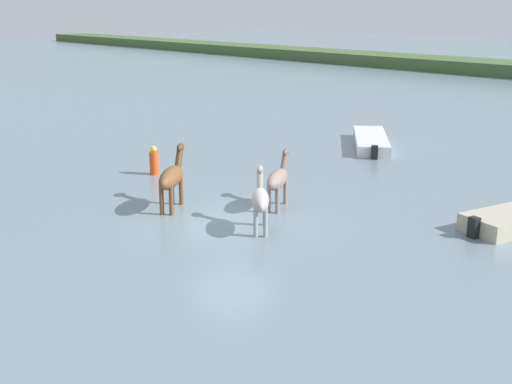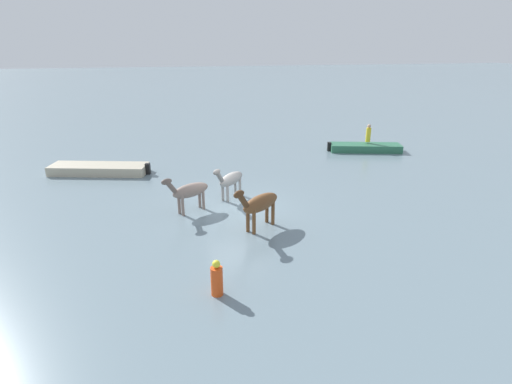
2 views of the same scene
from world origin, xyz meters
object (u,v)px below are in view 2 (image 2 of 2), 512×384
object	(u,v)px
horse_dark_mare	(230,180)
boat_skiff_near	(365,149)
horse_gray_outer	(189,191)
horse_mid_herd	(259,204)
person_helmsman_aft	(368,134)
buoy_channel_marker	(217,279)
boat_motor_center	(100,170)

from	to	relation	value
horse_dark_mare	boat_skiff_near	distance (m)	12.31
horse_dark_mare	horse_gray_outer	bearing A→B (deg)	-15.06
horse_mid_herd	boat_skiff_near	size ratio (longest dim) A/B	0.45
person_helmsman_aft	buoy_channel_marker	bearing A→B (deg)	140.59
person_helmsman_aft	buoy_channel_marker	world-z (taller)	person_helmsman_aft
person_helmsman_aft	buoy_channel_marker	distance (m)	18.98
horse_gray_outer	horse_dark_mare	world-z (taller)	horse_gray_outer
horse_gray_outer	buoy_channel_marker	world-z (taller)	horse_gray_outer
horse_gray_outer	horse_dark_mare	distance (m)	2.32
boat_skiff_near	buoy_channel_marker	distance (m)	18.63
buoy_channel_marker	horse_dark_mare	bearing A→B (deg)	-11.50
boat_skiff_near	person_helmsman_aft	xyz separation A→B (m)	(0.22, -0.28, 0.97)
boat_motor_center	person_helmsman_aft	xyz separation A→B (m)	(1.67, -17.15, 0.96)
boat_skiff_near	person_helmsman_aft	size ratio (longest dim) A/B	4.15
boat_motor_center	horse_dark_mare	bearing A→B (deg)	155.22
boat_motor_center	buoy_channel_marker	world-z (taller)	buoy_channel_marker
person_helmsman_aft	boat_skiff_near	bearing A→B (deg)	128.47
boat_skiff_near	horse_dark_mare	bearing A→B (deg)	-131.93
boat_motor_center	buoy_channel_marker	bearing A→B (deg)	125.58
boat_skiff_near	boat_motor_center	size ratio (longest dim) A/B	0.88
person_helmsman_aft	horse_gray_outer	bearing A→B (deg)	123.52
horse_mid_herd	boat_skiff_near	xyz separation A→B (m)	(10.32, -9.60, -0.90)
boat_motor_center	person_helmsman_aft	size ratio (longest dim) A/B	4.74
horse_mid_herd	buoy_channel_marker	world-z (taller)	horse_mid_herd
horse_dark_mare	boat_skiff_near	bearing A→B (deg)	166.98
horse_gray_outer	boat_motor_center	xyz separation A→B (m)	(6.59, 4.68, -0.79)
boat_motor_center	boat_skiff_near	bearing A→B (deg)	-160.96
boat_skiff_near	horse_gray_outer	bearing A→B (deg)	-132.25
horse_gray_outer	person_helmsman_aft	world-z (taller)	person_helmsman_aft
boat_motor_center	person_helmsman_aft	bearing A→B (deg)	-160.31
horse_mid_herd	person_helmsman_aft	size ratio (longest dim) A/B	1.86
horse_dark_mare	person_helmsman_aft	size ratio (longest dim) A/B	1.55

